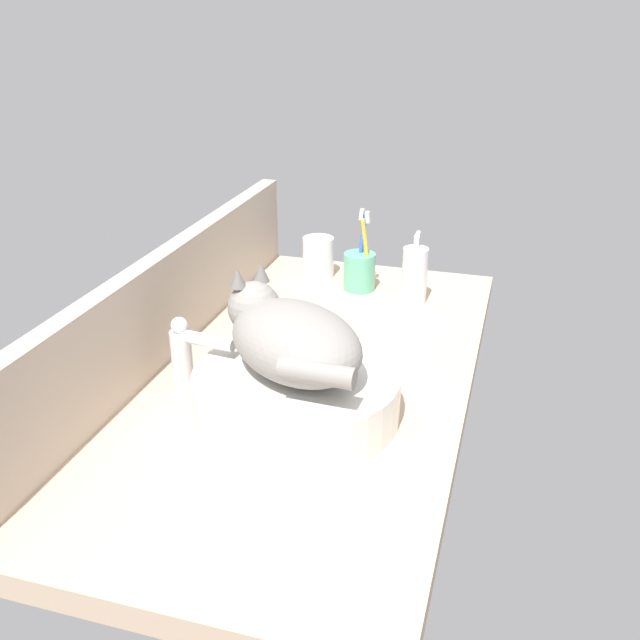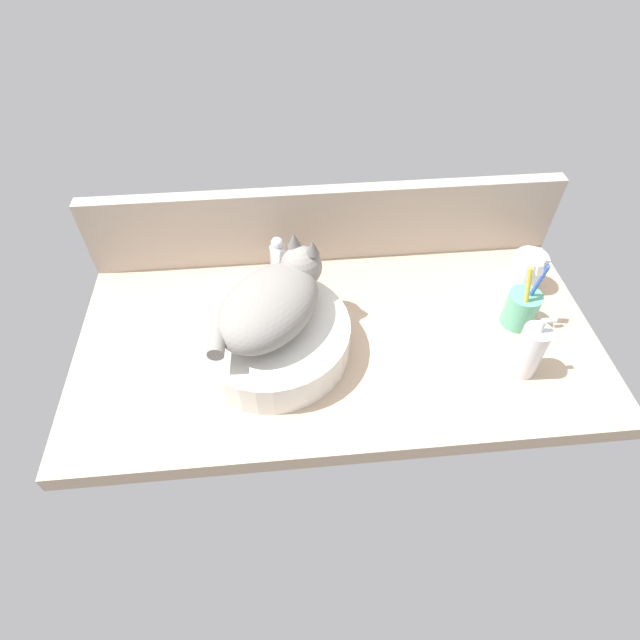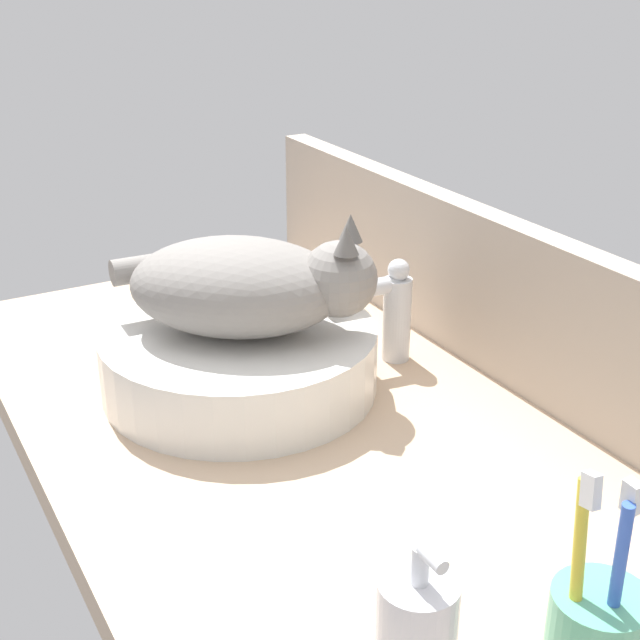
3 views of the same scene
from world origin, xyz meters
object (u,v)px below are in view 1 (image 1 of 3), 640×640
toothbrush_cup (361,270)px  soap_dispenser (415,275)px  sink_basin (296,394)px  faucet (187,353)px  water_glass (318,259)px  cat (290,337)px

toothbrush_cup → soap_dispenser: bearing=-106.4°
sink_basin → faucet: 20.20cm
sink_basin → water_glass: bearing=13.3°
toothbrush_cup → water_glass: (5.53, 11.72, -0.54)cm
cat → water_glass: bearing=12.4°
sink_basin → soap_dispenser: size_ratio=2.10×
sink_basin → water_glass: (60.40, 14.29, 0.24)cm
sink_basin → cat: (0.76, 1.14, 9.65)cm
sink_basin → cat: cat is taller
cat → water_glass: 61.80cm
faucet → soap_dispenser: soap_dispenser is taller
cat → toothbrush_cup: (54.12, 1.43, -8.86)cm
sink_basin → cat: bearing=56.3°
cat → soap_dispenser: size_ratio=1.93×
sink_basin → faucet: faucet is taller
faucet → soap_dispenser: (48.91, -29.98, -1.01)cm
faucet → water_glass: 58.54cm
sink_basin → cat: size_ratio=1.09×
faucet → cat: bearing=-94.5°
soap_dispenser → water_glass: soap_dispenser is taller
cat → faucet: cat is taller
soap_dispenser → toothbrush_cup: toothbrush_cup is taller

